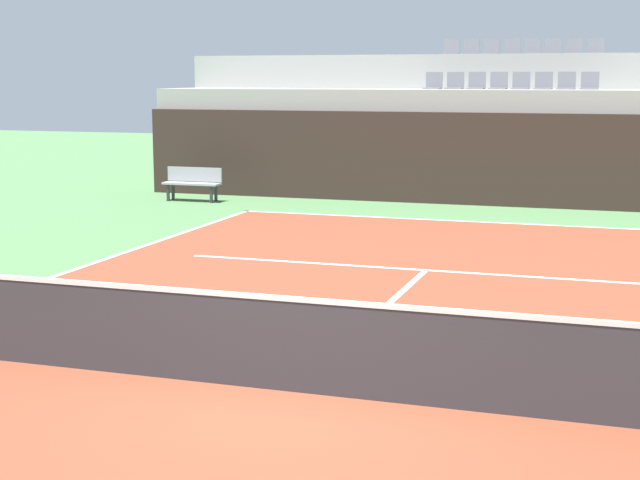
# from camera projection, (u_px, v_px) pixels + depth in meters

# --- Properties ---
(ground_plane) EXTENTS (80.00, 80.00, 0.00)m
(ground_plane) POSITION_uv_depth(u_px,v_px,m) (292.00, 392.00, 9.53)
(ground_plane) COLOR #477042
(court_surface) EXTENTS (11.00, 24.00, 0.01)m
(court_surface) POSITION_uv_depth(u_px,v_px,m) (292.00, 392.00, 9.53)
(court_surface) COLOR brown
(court_surface) RESTS_ON ground_plane
(baseline_far) EXTENTS (11.00, 0.10, 0.00)m
(baseline_far) POSITION_uv_depth(u_px,v_px,m) (479.00, 222.00, 20.72)
(baseline_far) COLOR white
(baseline_far) RESTS_ON court_surface
(service_line_far) EXTENTS (8.26, 0.10, 0.00)m
(service_line_far) POSITION_uv_depth(u_px,v_px,m) (426.00, 270.00, 15.52)
(service_line_far) COLOR white
(service_line_far) RESTS_ON court_surface
(centre_service_line) EXTENTS (0.10, 6.40, 0.00)m
(centre_service_line) POSITION_uv_depth(u_px,v_px,m) (375.00, 316.00, 12.52)
(centre_service_line) COLOR white
(centre_service_line) RESTS_ON court_surface
(back_wall) EXTENTS (18.66, 0.30, 2.26)m
(back_wall) POSITION_uv_depth(u_px,v_px,m) (500.00, 160.00, 23.25)
(back_wall) COLOR #33231E
(back_wall) RESTS_ON ground_plane
(stands_tier_lower) EXTENTS (18.66, 2.40, 2.80)m
(stands_tier_lower) POSITION_uv_depth(u_px,v_px,m) (507.00, 145.00, 24.47)
(stands_tier_lower) COLOR #9E9E99
(stands_tier_lower) RESTS_ON ground_plane
(stands_tier_upper) EXTENTS (18.66, 2.40, 3.72)m
(stands_tier_upper) POSITION_uv_depth(u_px,v_px,m) (519.00, 123.00, 26.64)
(stands_tier_upper) COLOR #9E9E99
(stands_tier_upper) RESTS_ON ground_plane
(seating_row_lower) EXTENTS (4.37, 0.44, 0.44)m
(seating_row_lower) POSITION_uv_depth(u_px,v_px,m) (510.00, 84.00, 24.31)
(seating_row_lower) COLOR slate
(seating_row_lower) RESTS_ON stands_tier_lower
(seating_row_upper) EXTENTS (4.37, 0.44, 0.44)m
(seating_row_upper) POSITION_uv_depth(u_px,v_px,m) (522.00, 50.00, 26.40)
(seating_row_upper) COLOR slate
(seating_row_upper) RESTS_ON stands_tier_upper
(tennis_net) EXTENTS (11.08, 0.08, 1.07)m
(tennis_net) POSITION_uv_depth(u_px,v_px,m) (291.00, 343.00, 9.44)
(tennis_net) COLOR black
(tennis_net) RESTS_ON court_surface
(player_bench) EXTENTS (1.50, 0.40, 0.85)m
(player_bench) POSITION_uv_depth(u_px,v_px,m) (193.00, 181.00, 24.25)
(player_bench) COLOR #99999E
(player_bench) RESTS_ON ground_plane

